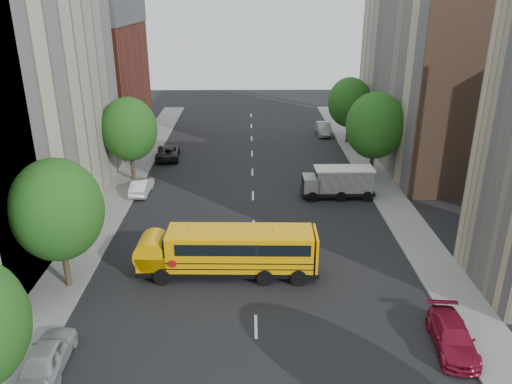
{
  "coord_description": "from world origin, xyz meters",
  "views": [
    {
      "loc": [
        -0.31,
        -29.49,
        16.18
      ],
      "look_at": [
        0.15,
        2.0,
        3.55
      ],
      "focal_mm": 35.0,
      "sensor_mm": 36.0,
      "label": 1
    }
  ],
  "objects_px": {
    "street_tree_2": "(129,129)",
    "parked_car_5": "(324,129)",
    "parked_car_0": "(48,355)",
    "parked_car_2": "(168,152)",
    "street_tree_5": "(349,102)",
    "street_tree_1": "(57,210)",
    "street_tree_4": "(375,126)",
    "parked_car_1": "(142,186)",
    "safari_truck": "(338,182)",
    "parked_car_3": "(452,337)",
    "school_bus": "(227,249)"
  },
  "relations": [
    {
      "from": "street_tree_2",
      "to": "parked_car_5",
      "type": "height_order",
      "value": "street_tree_2"
    },
    {
      "from": "parked_car_0",
      "to": "parked_car_2",
      "type": "height_order",
      "value": "parked_car_0"
    },
    {
      "from": "street_tree_2",
      "to": "street_tree_5",
      "type": "relative_size",
      "value": 1.03
    },
    {
      "from": "street_tree_5",
      "to": "parked_car_2",
      "type": "height_order",
      "value": "street_tree_5"
    },
    {
      "from": "street_tree_1",
      "to": "street_tree_2",
      "type": "height_order",
      "value": "street_tree_1"
    },
    {
      "from": "street_tree_2",
      "to": "parked_car_5",
      "type": "bearing_deg",
      "value": 38.38
    },
    {
      "from": "street_tree_5",
      "to": "street_tree_1",
      "type": "bearing_deg",
      "value": -126.25
    },
    {
      "from": "street_tree_2",
      "to": "street_tree_5",
      "type": "height_order",
      "value": "street_tree_2"
    },
    {
      "from": "street_tree_5",
      "to": "street_tree_4",
      "type": "bearing_deg",
      "value": -90.0
    },
    {
      "from": "street_tree_2",
      "to": "parked_car_1",
      "type": "height_order",
      "value": "street_tree_2"
    },
    {
      "from": "parked_car_2",
      "to": "street_tree_4",
      "type": "bearing_deg",
      "value": 157.34
    },
    {
      "from": "street_tree_2",
      "to": "safari_truck",
      "type": "distance_m",
      "value": 19.01
    },
    {
      "from": "street_tree_4",
      "to": "parked_car_3",
      "type": "height_order",
      "value": "street_tree_4"
    },
    {
      "from": "school_bus",
      "to": "parked_car_5",
      "type": "distance_m",
      "value": 34.07
    },
    {
      "from": "street_tree_5",
      "to": "parked_car_0",
      "type": "xyz_separation_m",
      "value": [
        -20.6,
        -36.89,
        -3.98
      ]
    },
    {
      "from": "street_tree_1",
      "to": "parked_car_1",
      "type": "height_order",
      "value": "street_tree_1"
    },
    {
      "from": "street_tree_5",
      "to": "parked_car_0",
      "type": "height_order",
      "value": "street_tree_5"
    },
    {
      "from": "parked_car_1",
      "to": "street_tree_4",
      "type": "bearing_deg",
      "value": -169.36
    },
    {
      "from": "safari_truck",
      "to": "parked_car_0",
      "type": "xyz_separation_m",
      "value": [
        -16.78,
        -20.52,
        -0.66
      ]
    },
    {
      "from": "street_tree_1",
      "to": "parked_car_3",
      "type": "xyz_separation_m",
      "value": [
        20.53,
        -5.78,
        -4.3
      ]
    },
    {
      "from": "parked_car_2",
      "to": "parked_car_3",
      "type": "distance_m",
      "value": 35.41
    },
    {
      "from": "street_tree_2",
      "to": "parked_car_2",
      "type": "height_order",
      "value": "street_tree_2"
    },
    {
      "from": "street_tree_2",
      "to": "school_bus",
      "type": "relative_size",
      "value": 0.7
    },
    {
      "from": "school_bus",
      "to": "parked_car_3",
      "type": "height_order",
      "value": "school_bus"
    },
    {
      "from": "street_tree_1",
      "to": "street_tree_5",
      "type": "height_order",
      "value": "street_tree_1"
    },
    {
      "from": "parked_car_3",
      "to": "parked_car_5",
      "type": "bearing_deg",
      "value": 96.93
    },
    {
      "from": "parked_car_1",
      "to": "school_bus",
      "type": "bearing_deg",
      "value": 122.07
    },
    {
      "from": "school_bus",
      "to": "parked_car_1",
      "type": "height_order",
      "value": "school_bus"
    },
    {
      "from": "parked_car_0",
      "to": "parked_car_1",
      "type": "bearing_deg",
      "value": -91.76
    },
    {
      "from": "safari_truck",
      "to": "parked_car_1",
      "type": "xyz_separation_m",
      "value": [
        -16.78,
        1.06,
        -0.72
      ]
    },
    {
      "from": "parked_car_2",
      "to": "street_tree_1",
      "type": "bearing_deg",
      "value": 80.43
    },
    {
      "from": "school_bus",
      "to": "parked_car_5",
      "type": "relative_size",
      "value": 2.41
    },
    {
      "from": "street_tree_4",
      "to": "school_bus",
      "type": "distance_m",
      "value": 21.25
    },
    {
      "from": "street_tree_2",
      "to": "parked_car_3",
      "type": "height_order",
      "value": "street_tree_2"
    },
    {
      "from": "street_tree_4",
      "to": "parked_car_5",
      "type": "bearing_deg",
      "value": 97.99
    },
    {
      "from": "school_bus",
      "to": "parked_car_5",
      "type": "xyz_separation_m",
      "value": [
        10.48,
        32.4,
        -0.96
      ]
    },
    {
      "from": "safari_truck",
      "to": "parked_car_1",
      "type": "bearing_deg",
      "value": 175.93
    },
    {
      "from": "safari_truck",
      "to": "parked_car_1",
      "type": "relative_size",
      "value": 1.54
    },
    {
      "from": "street_tree_5",
      "to": "school_bus",
      "type": "distance_m",
      "value": 31.54
    },
    {
      "from": "street_tree_1",
      "to": "street_tree_4",
      "type": "height_order",
      "value": "street_tree_4"
    },
    {
      "from": "street_tree_2",
      "to": "parked_car_1",
      "type": "bearing_deg",
      "value": -67.05
    },
    {
      "from": "street_tree_5",
      "to": "safari_truck",
      "type": "height_order",
      "value": "street_tree_5"
    },
    {
      "from": "street_tree_1",
      "to": "parked_car_5",
      "type": "relative_size",
      "value": 1.74
    },
    {
      "from": "parked_car_3",
      "to": "parked_car_5",
      "type": "height_order",
      "value": "parked_car_5"
    },
    {
      "from": "school_bus",
      "to": "parked_car_1",
      "type": "distance_m",
      "value": 15.61
    },
    {
      "from": "street_tree_2",
      "to": "school_bus",
      "type": "bearing_deg",
      "value": -60.87
    },
    {
      "from": "street_tree_5",
      "to": "parked_car_0",
      "type": "distance_m",
      "value": 42.44
    },
    {
      "from": "safari_truck",
      "to": "parked_car_3",
      "type": "bearing_deg",
      "value": -83.56
    },
    {
      "from": "parked_car_2",
      "to": "parked_car_1",
      "type": "bearing_deg",
      "value": 80.9
    },
    {
      "from": "street_tree_2",
      "to": "school_bus",
      "type": "distance_m",
      "value": 19.39
    }
  ]
}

